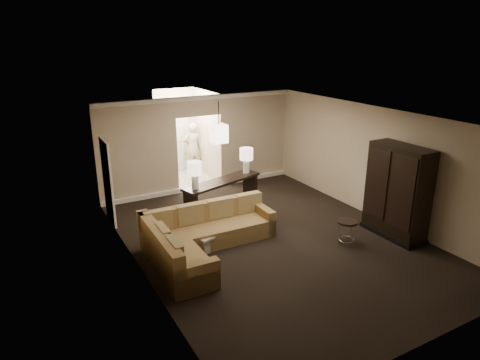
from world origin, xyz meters
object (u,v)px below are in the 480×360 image
armoire (397,194)px  person (193,145)px  drink_table (347,227)px  console_table (222,193)px  sectional_sofa (201,237)px  coffee_table (205,236)px

armoire → person: bearing=107.7°
drink_table → person: (-0.89, 6.52, 0.55)m
console_table → drink_table: bearing=-77.4°
sectional_sofa → drink_table: 3.24m
sectional_sofa → drink_table: bearing=-20.8°
sectional_sofa → person: 5.75m
sectional_sofa → armoire: 4.52m
armoire → sectional_sofa: bearing=161.7°
console_table → person: person is taller
drink_table → person: person is taller
coffee_table → armoire: (4.00, -1.73, 0.84)m
drink_table → sectional_sofa: bearing=158.0°
coffee_table → armoire: armoire is taller
sectional_sofa → armoire: armoire is taller
sectional_sofa → console_table: bearing=52.2°
coffee_table → person: person is taller
person → console_table: bearing=89.2°
coffee_table → console_table: size_ratio=0.48×
coffee_table → person: (1.86, 4.98, 0.76)m
coffee_table → person: 5.37m
coffee_table → drink_table: drink_table is taller
armoire → drink_table: armoire is taller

